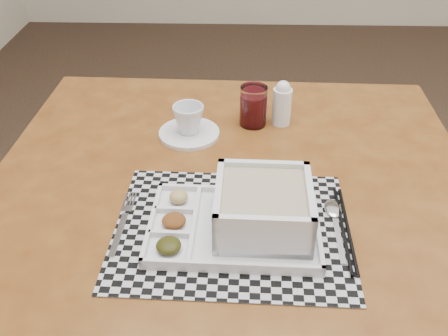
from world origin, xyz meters
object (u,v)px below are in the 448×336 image
(creamer_bottle, at_px, (282,103))
(juice_glass, at_px, (253,107))
(cup, at_px, (189,119))
(dining_table, at_px, (231,219))
(serving_tray, at_px, (254,214))

(creamer_bottle, bearing_deg, juice_glass, -174.35)
(cup, height_order, creamer_bottle, creamer_bottle)
(dining_table, distance_m, cup, 0.27)
(serving_tray, xyz_separation_m, creamer_bottle, (0.08, 0.41, 0.02))
(cup, bearing_deg, creamer_bottle, 4.11)
(serving_tray, height_order, cup, serving_tray)
(serving_tray, xyz_separation_m, cup, (-0.15, 0.34, 0.01))
(serving_tray, relative_size, creamer_bottle, 2.77)
(dining_table, distance_m, creamer_bottle, 0.34)
(cup, distance_m, creamer_bottle, 0.24)
(cup, distance_m, juice_glass, 0.17)
(dining_table, bearing_deg, cup, 116.31)
(serving_tray, distance_m, juice_glass, 0.40)
(serving_tray, bearing_deg, creamer_bottle, 79.14)
(serving_tray, relative_size, cup, 4.26)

